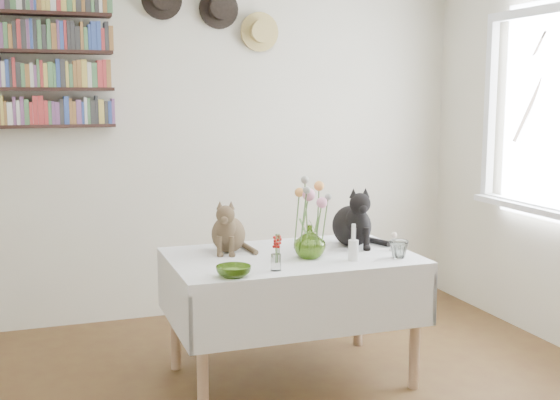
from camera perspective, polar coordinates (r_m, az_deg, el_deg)
name	(u,v)px	position (r m, az deg, el deg)	size (l,w,h in m)	color
room	(317,180)	(2.96, 3.04, 1.64)	(4.08, 4.58, 2.58)	brown
dining_table	(291,286)	(3.96, 0.90, -6.98)	(1.35, 0.87, 0.72)	white
tabby_cat	(228,224)	(3.98, -4.23, -2.00)	(0.21, 0.26, 0.31)	brown
black_cat	(352,215)	(4.14, 5.86, -1.22)	(0.24, 0.31, 0.36)	black
flower_vase	(310,242)	(3.83, 2.43, -3.40)	(0.17, 0.17, 0.18)	#7EA939
green_bowl	(234,271)	(3.46, -3.80, -5.81)	(0.17, 0.17, 0.05)	#7EA939
drinking_glass	(399,249)	(3.89, 9.64, -3.97)	(0.10, 0.10, 0.10)	white
candlestick	(353,248)	(3.79, 5.98, -3.92)	(0.06, 0.06, 0.20)	white
berry_jar	(276,252)	(3.55, -0.33, -4.27)	(0.05, 0.05, 0.21)	white
porcelain_figurine	(394,243)	(4.06, 9.25, -3.44)	(0.06, 0.06, 0.11)	white
flower_bouquet	(309,196)	(3.79, 2.41, 0.30)	(0.17, 0.13, 0.39)	#4C7233
bookshelf_unit	(33,57)	(4.88, -19.42, 10.88)	(1.00, 0.16, 0.91)	black
wall_hats	(215,13)	(5.09, -5.30, 14.89)	(0.98, 0.09, 0.48)	black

